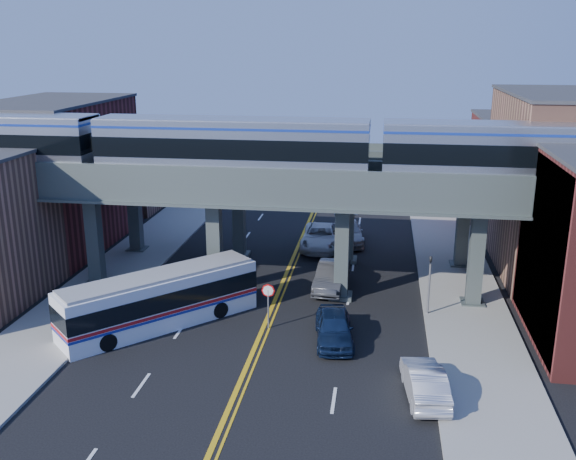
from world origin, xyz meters
The scene contains 19 objects.
ground centered at (0.00, 0.00, 0.00)m, with size 120.00×120.00×0.00m, color black.
sidewalk_west centered at (-11.50, 10.00, 0.08)m, with size 5.00×70.00×0.16m, color gray.
sidewalk_east centered at (11.50, 10.00, 0.08)m, with size 5.00×70.00×0.16m, color gray.
building_west_b centered at (-18.50, 16.00, 5.50)m, with size 8.00×14.00×11.00m, color maroon.
building_west_c centered at (-18.50, 29.00, 4.00)m, with size 8.00×10.00×8.00m, color #93604C.
building_east_b centered at (18.50, 16.00, 6.00)m, with size 8.00×14.00×12.00m, color #93604C.
building_east_c centered at (18.50, 29.00, 4.50)m, with size 8.00×10.00×9.00m, color maroon.
mural_panel centered at (14.55, 4.00, 4.75)m, with size 0.10×9.50×9.50m, color teal.
elevated_viaduct_near centered at (0.00, 8.00, 6.47)m, with size 52.00×3.60×7.40m.
elevated_viaduct_far centered at (0.00, 15.00, 6.47)m, with size 52.00×3.60×7.40m.
transit_train centered at (-2.70, 8.00, 9.40)m, with size 50.43×3.16×3.69m.
stop_sign centered at (0.30, 3.00, 1.76)m, with size 0.76×0.09×2.63m.
traffic_signal centered at (9.20, 6.00, 2.30)m, with size 0.15×0.18×4.10m.
transit_bus centered at (-5.76, 2.50, 1.51)m, with size 9.73×9.94×2.93m.
car_lane_a centered at (4.05, 1.86, 0.82)m, with size 1.94×4.82×1.64m, color #0F1C39.
car_lane_b centered at (3.30, 9.44, 0.85)m, with size 1.79×5.13×1.69m, color #333336.
car_lane_c centered at (1.80, 17.92, 0.86)m, with size 2.86×6.21×1.73m, color silver.
car_lane_d centered at (3.75, 19.73, 0.83)m, with size 2.32×5.72×1.66m, color #A5A4A9.
car_parked_curb centered at (8.50, -3.10, 0.76)m, with size 1.61×4.63×1.53m, color #BAB9BE.
Camera 1 is at (6.15, -29.34, 15.46)m, focal length 40.00 mm.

